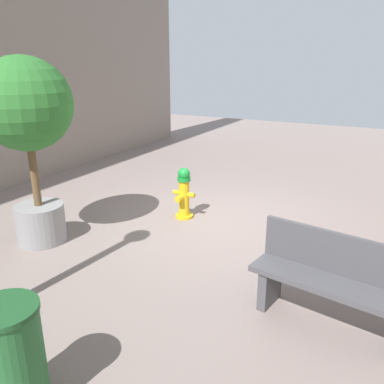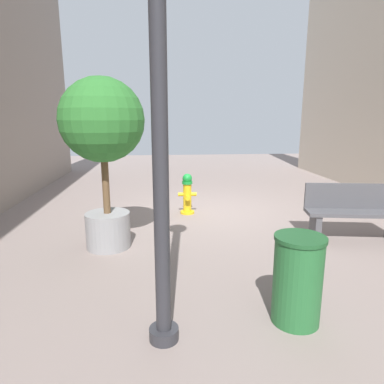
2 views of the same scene
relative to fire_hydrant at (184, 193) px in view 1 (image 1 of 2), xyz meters
The scene contains 5 objects.
ground_plane 0.73m from the fire_hydrant, behind, with size 23.40×23.40×0.00m, color gray.
fire_hydrant is the anchor object (origin of this frame).
bench_near 3.27m from the fire_hydrant, 146.16° to the left, with size 1.68×0.70×0.95m.
planter_tree 2.68m from the fire_hydrant, 51.67° to the left, with size 1.27×1.27×2.66m.
trash_bin 4.14m from the fire_hydrant, 100.86° to the left, with size 0.51×0.51×0.92m.
Camera 1 is at (-2.50, 5.63, 2.58)m, focal length 36.92 mm.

